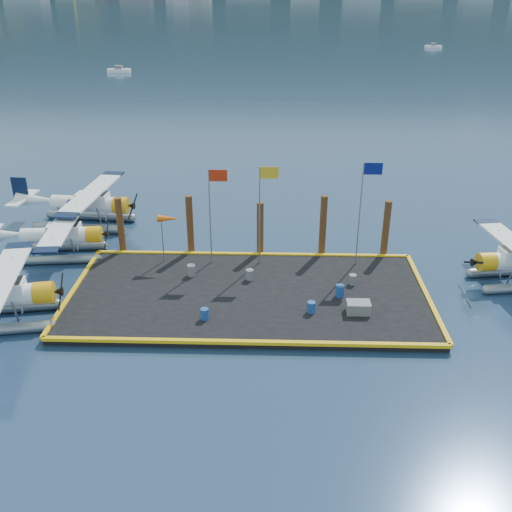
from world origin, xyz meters
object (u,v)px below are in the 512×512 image
Objects in this scene: drum_2 at (340,291)px; piling_2 at (260,231)px; seaplane_b at (60,237)px; drum_5 at (250,275)px; drum_3 at (205,314)px; piling_0 at (121,227)px; drum_0 at (191,270)px; crate at (358,307)px; seaplane_c at (88,206)px; flagpole_yellow at (263,201)px; drum_1 at (311,307)px; piling_1 at (190,227)px; piling_3 at (323,228)px; drum_4 at (353,279)px; flagpole_blue at (364,199)px; windsock at (169,220)px; flagpole_red at (213,202)px; piling_4 at (386,231)px.

piling_2 is (-4.60, 5.71, 1.16)m from drum_2.
drum_5 is (12.46, -3.53, -0.66)m from seaplane_b.
piling_0 is (-6.32, 8.33, 1.30)m from drum_3.
crate is (9.42, -3.95, -0.03)m from drum_0.
flagpole_yellow reaches higher than seaplane_c.
crate reaches higher than drum_1.
drum_2 is 0.18× the size of piling_2.
piling_1 reaches higher than piling_0.
drum_2 is at bearing 63.17° from seaplane_c.
crate is 0.29× the size of piling_3.
flagpole_blue is at bearing 74.83° from drum_4.
drum_2 is 7.42m from piling_2.
windsock reaches higher than drum_3.
flagpole_blue is 1.55× the size of piling_1.
drum_0 is at bearing 175.39° from drum_4.
flagpole_red is 6.84m from piling_0.
piling_3 is (-0.60, 5.71, 1.41)m from drum_2.
drum_4 is (0.89, 1.47, -0.04)m from drum_2.
drum_1 is 2.49m from crate.
drum_3 is 0.19× the size of windsock.
piling_2 reaches higher than drum_4.
flagpole_red is 3.28m from piling_1.
piling_4 is (12.03, 3.47, 1.26)m from drum_0.
piling_1 is (1.03, 1.60, -1.13)m from windsock.
piling_2 is (12.97, 0.33, 0.52)m from seaplane_b.
flagpole_red is at bearing 0.00° from windsock.
drum_1 is 10.61m from piling_1.
piling_1 is (-1.82, 8.33, 1.40)m from drum_3.
drum_3 is at bearing -173.62° from crate.
windsock is at bearing 155.68° from drum_5.
piling_0 reaches higher than drum_5.
drum_0 is 1.13× the size of drum_3.
crate is at bearing -64.93° from drum_2.
piling_1 reaches higher than seaplane_b.
drum_5 is 8.12m from flagpole_blue.
drum_2 is 5.92m from flagpole_blue.
drum_1 is 0.49× the size of crate.
drum_2 reaches higher than drum_1.
drum_3 is at bearing -89.01° from flagpole_red.
flagpole_red reaches higher than drum_1.
drum_0 is at bearing 173.57° from drum_5.
piling_0 is (-14.40, 7.42, 1.29)m from crate.
drum_5 is (2.17, 4.46, 0.02)m from drum_3.
flagpole_yellow is 1.44× the size of piling_3.
windsock is at bearing 112.95° from drum_3.
seaplane_b is 20.98m from piling_4.
drum_5 is at bearing -139.40° from piling_3.
piling_1 is (8.47, 0.33, 0.72)m from seaplane_b.
flagpole_red is 8.99m from flagpole_blue.
flagpole_yellow reaches higher than piling_4.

